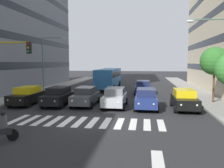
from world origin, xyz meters
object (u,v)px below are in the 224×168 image
Objects in this scene: car_0 at (184,99)px; car_4 at (58,96)px; car_row2_0 at (143,87)px; street_tree_1 at (215,61)px; car_5 at (27,95)px; motorcycle_with_rider at (2,129)px; car_2 at (115,97)px; street_lamp_left at (221,56)px; car_1 at (146,98)px; street_lamp_right at (47,58)px; bus_behind_traffic at (109,77)px; car_3 at (86,96)px.

car_0 and car_4 have the same top height.
street_tree_1 is (-6.81, 5.45, 3.22)m from car_row2_0.
motorcycle_with_rider is (-3.83, 9.54, -0.24)m from car_5.
car_2 and car_4 have the same top height.
street_lamp_left is (-1.84, 3.07, 3.52)m from car_0.
street_lamp_right reaches higher than car_1.
car_3 is at bearing 90.00° from bus_behind_traffic.
car_5 is 9.51m from street_lamp_right.
car_5 is at bearing 0.92° from car_2.
car_0 is at bearing 176.35° from car_3.
car_4 is at bearing 119.87° from street_lamp_right.
bus_behind_traffic is at bearing -94.23° from motorcycle_with_rider.
car_2 is 0.62× the size of street_lamp_right.
car_2 is (5.96, -0.28, 0.00)m from car_0.
car_2 is 10.67m from motorcycle_with_rider.
car_row2_0 is at bearing 134.22° from bus_behind_traffic.
car_row2_0 is 0.83× the size of street_tree_1.
street_lamp_left is at bearing 148.39° from car_1.
car_1 is at bearing -127.72° from motorcycle_with_rider.
car_5 reaches higher than motorcycle_with_rider.
street_lamp_left is at bearing 161.04° from car_3.
car_1 is 2.63× the size of motorcycle_with_rider.
street_tree_1 is at bearing 164.34° from street_lamp_right.
street_lamp_right reaches higher than car_0.
car_2 is at bearing -23.31° from street_lamp_left.
car_row2_0 is at bearing -105.81° from car_2.
car_1 and car_2 have the same top height.
street_lamp_right is 20.15m from street_tree_1.
street_tree_1 is (-19.39, 5.44, -0.45)m from street_lamp_right.
car_0 and car_row2_0 have the same top height.
car_2 is 1.00× the size of car_4.
bus_behind_traffic is at bearing -68.44° from car_1.
car_1 is 11.10m from car_5.
car_0 is 0.64× the size of street_lamp_left.
car_0 is at bearing -138.12° from motorcycle_with_rider.
car_3 and car_4 have the same top height.
street_tree_1 is at bearing -102.48° from street_lamp_left.
car_4 is at bearing -14.07° from street_lamp_left.
car_0 and car_1 have the same top height.
car_4 is at bearing 0.81° from car_2.
car_2 is 10.20m from street_tree_1.
car_0 is 1.00× the size of car_3.
car_1 is at bearing -31.61° from street_lamp_left.
street_lamp_right is at bearing -60.13° from car_4.
car_5 is at bearing -0.60° from car_0.
motorcycle_with_rider is at bearing 85.77° from bus_behind_traffic.
car_5 is (3.03, 0.06, 0.00)m from car_4.
car_4 is at bearing -178.88° from car_5.
bus_behind_traffic is at bearing -144.30° from street_lamp_right.
car_5 is at bearing 1.12° from car_4.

